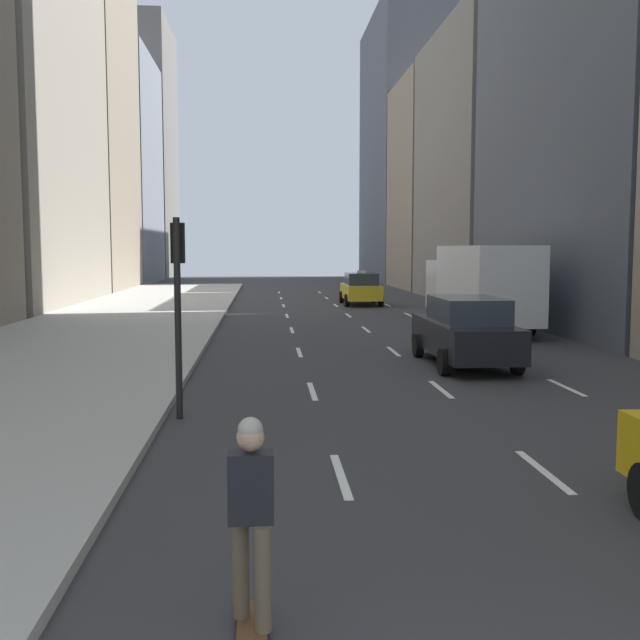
{
  "coord_description": "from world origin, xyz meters",
  "views": [
    {
      "loc": [
        -1.21,
        -1.77,
        3.06
      ],
      "look_at": [
        0.08,
        15.55,
        1.39
      ],
      "focal_mm": 42.0,
      "sensor_mm": 36.0,
      "label": 1
    }
  ],
  "objects_px": {
    "sedan_black_near": "(465,331)",
    "skateboarder": "(251,514)",
    "box_truck": "(479,284)",
    "traffic_light_pole": "(178,285)",
    "taxi_second": "(361,289)"
  },
  "relations": [
    {
      "from": "box_truck",
      "to": "traffic_light_pole",
      "type": "relative_size",
      "value": 2.33
    },
    {
      "from": "box_truck",
      "to": "skateboarder",
      "type": "distance_m",
      "value": 23.14
    },
    {
      "from": "box_truck",
      "to": "skateboarder",
      "type": "bearing_deg",
      "value": -110.57
    },
    {
      "from": "traffic_light_pole",
      "to": "taxi_second",
      "type": "bearing_deg",
      "value": 75.8
    },
    {
      "from": "sedan_black_near",
      "to": "box_truck",
      "type": "height_order",
      "value": "box_truck"
    },
    {
      "from": "box_truck",
      "to": "traffic_light_pole",
      "type": "height_order",
      "value": "traffic_light_pole"
    },
    {
      "from": "skateboarder",
      "to": "sedan_black_near",
      "type": "bearing_deg",
      "value": 68.11
    },
    {
      "from": "sedan_black_near",
      "to": "skateboarder",
      "type": "relative_size",
      "value": 2.85
    },
    {
      "from": "taxi_second",
      "to": "box_truck",
      "type": "distance_m",
      "value": 13.09
    },
    {
      "from": "taxi_second",
      "to": "traffic_light_pole",
      "type": "bearing_deg",
      "value": -104.2
    },
    {
      "from": "skateboarder",
      "to": "traffic_light_pole",
      "type": "bearing_deg",
      "value": 100.43
    },
    {
      "from": "taxi_second",
      "to": "skateboarder",
      "type": "relative_size",
      "value": 2.52
    },
    {
      "from": "skateboarder",
      "to": "box_truck",
      "type": "bearing_deg",
      "value": 69.43
    },
    {
      "from": "skateboarder",
      "to": "traffic_light_pole",
      "type": "relative_size",
      "value": 0.48
    },
    {
      "from": "sedan_black_near",
      "to": "taxi_second",
      "type": "bearing_deg",
      "value": 90.0
    }
  ]
}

